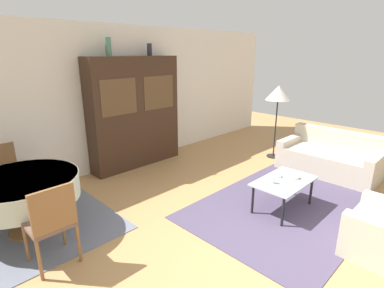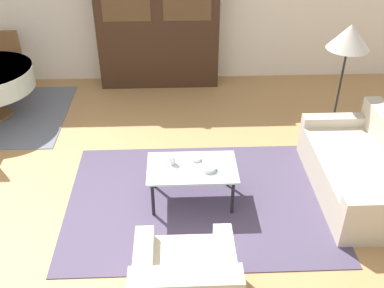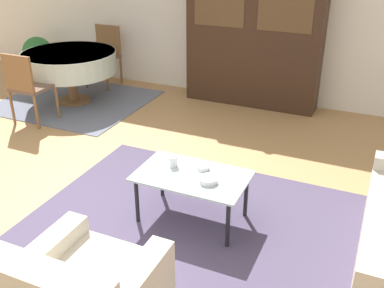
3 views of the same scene
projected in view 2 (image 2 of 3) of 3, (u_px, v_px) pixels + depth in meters
The scene contains 11 objects.
ground_plane at pixel (96, 224), 4.69m from camera, with size 14.00×14.00×0.00m, color tan.
area_rug at pixel (200, 200), 5.01m from camera, with size 2.93×2.09×0.01m.
couch at pixel (364, 172), 5.00m from camera, with size 0.94×1.72×0.77m.
armchair at pixel (185, 287), 3.68m from camera, with size 0.84×0.83×0.74m.
coffee_table at pixel (192, 171), 4.80m from camera, with size 0.96×0.59×0.45m.
display_cabinet at pixel (158, 20), 6.95m from camera, with size 1.89×0.41×2.13m.
dining_chair_far at pixel (6, 58), 7.03m from camera, with size 0.44×0.44×0.94m.
floor_lamp at pixel (349, 40), 5.41m from camera, with size 0.52×0.52×1.55m.
cup at pixel (172, 160), 4.80m from camera, with size 0.07×0.07×0.10m.
bowl at pixel (209, 168), 4.72m from camera, with size 0.16×0.16×0.05m.
bowl_small at pixel (196, 158), 4.87m from camera, with size 0.11×0.11×0.04m.
Camera 2 is at (0.86, -3.49, 3.29)m, focal length 42.00 mm.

